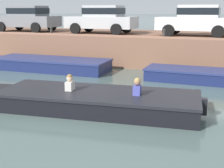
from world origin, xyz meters
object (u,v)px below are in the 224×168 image
object	(u,v)px
boat_moored_west_navy	(46,64)
mooring_bollard_mid	(164,33)
car_centre_white	(197,19)
mooring_bollard_west	(51,30)
boat_moored_central_navy	(209,76)
car_leftmost_grey	(27,17)
motorboat_passing	(89,100)
car_left_inner_silver	(102,18)

from	to	relation	value
boat_moored_west_navy	mooring_bollard_mid	bearing A→B (deg)	18.72
car_centre_white	mooring_bollard_west	xyz separation A→B (m)	(-7.38, -1.78, -0.61)
boat_moored_central_navy	car_leftmost_grey	xyz separation A→B (m)	(-11.06, 3.72, 2.14)
motorboat_passing	car_left_inner_silver	distance (m)	9.29
mooring_bollard_mid	car_centre_white	bearing A→B (deg)	53.96
car_left_inner_silver	car_centre_white	size ratio (longest dim) A/B	1.01
motorboat_passing	car_leftmost_grey	world-z (taller)	car_leftmost_grey
car_centre_white	mooring_bollard_west	size ratio (longest dim) A/B	8.68
boat_moored_west_navy	car_left_inner_silver	world-z (taller)	car_left_inner_silver
boat_moored_west_navy	mooring_bollard_west	bearing A→B (deg)	111.06
motorboat_passing	car_left_inner_silver	xyz separation A→B (m)	(-2.96, 8.55, 2.12)
car_left_inner_silver	mooring_bollard_west	xyz separation A→B (m)	(-2.25, -1.78, -0.61)
boat_moored_central_navy	motorboat_passing	distance (m)	5.75
motorboat_passing	car_centre_white	xyz separation A→B (m)	(2.18, 8.54, 2.12)
car_centre_white	mooring_bollard_mid	world-z (taller)	car_centre_white
boat_moored_west_navy	car_leftmost_grey	distance (m)	5.40
car_centre_white	mooring_bollard_mid	xyz separation A→B (m)	(-1.29, -1.78, -0.61)
mooring_bollard_west	car_leftmost_grey	bearing A→B (deg)	146.82
boat_moored_west_navy	mooring_bollard_west	world-z (taller)	mooring_bollard_west
motorboat_passing	mooring_bollard_mid	xyz separation A→B (m)	(0.89, 6.77, 1.51)
boat_moored_west_navy	car_leftmost_grey	bearing A→B (deg)	133.53
car_centre_white	car_left_inner_silver	bearing A→B (deg)	179.98
mooring_bollard_west	car_centre_white	bearing A→B (deg)	13.54
boat_moored_central_navy	mooring_bollard_mid	bearing A→B (deg)	139.21
boat_moored_west_navy	mooring_bollard_west	size ratio (longest dim) A/B	15.31
boat_moored_central_navy	car_left_inner_silver	world-z (taller)	car_left_inner_silver
car_left_inner_silver	mooring_bollard_mid	xyz separation A→B (m)	(3.84, -1.78, -0.61)
motorboat_passing	car_leftmost_grey	bearing A→B (deg)	132.83
motorboat_passing	car_left_inner_silver	bearing A→B (deg)	109.08
boat_moored_central_navy	car_leftmost_grey	size ratio (longest dim) A/B	1.40
car_centre_white	mooring_bollard_west	distance (m)	7.62
car_leftmost_grey	mooring_bollard_west	size ratio (longest dim) A/B	8.92
boat_moored_central_navy	motorboat_passing	bearing A→B (deg)	-123.05
mooring_bollard_west	boat_moored_central_navy	bearing A→B (deg)	-13.12
boat_moored_west_navy	mooring_bollard_mid	distance (m)	5.88
boat_moored_west_navy	car_leftmost_grey	xyz separation A→B (m)	(-3.42, 3.60, 2.11)
boat_moored_west_navy	car_centre_white	distance (m)	7.87
boat_moored_central_navy	car_centre_white	world-z (taller)	car_centre_white
car_centre_white	mooring_bollard_mid	bearing A→B (deg)	-126.04
car_leftmost_grey	motorboat_passing	bearing A→B (deg)	-47.17
mooring_bollard_west	car_left_inner_silver	bearing A→B (deg)	38.39
boat_moored_central_navy	car_centre_white	distance (m)	4.40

